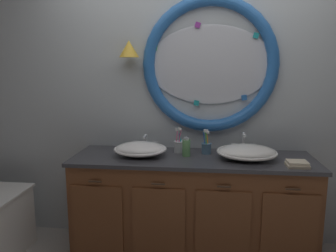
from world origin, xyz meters
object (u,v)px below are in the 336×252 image
object	(u,v)px
toothbrush_holder_left	(179,146)
toothbrush_holder_right	(206,147)
sink_basin_right	(247,152)
sink_basin_left	(140,149)
soap_dispenser	(186,147)
folded_hand_towel	(297,164)

from	to	relation	value
toothbrush_holder_left	toothbrush_holder_right	xyz separation A→B (m)	(0.23, -0.01, -0.00)
sink_basin_right	toothbrush_holder_right	size ratio (longest dim) A/B	2.27
toothbrush_holder_left	toothbrush_holder_right	world-z (taller)	toothbrush_holder_left
toothbrush_holder_right	sink_basin_right	bearing A→B (deg)	-24.28
sink_basin_left	toothbrush_holder_left	bearing A→B (deg)	27.24
sink_basin_right	toothbrush_holder_right	bearing A→B (deg)	155.72
soap_dispenser	sink_basin_left	bearing A→B (deg)	-173.26
sink_basin_left	soap_dispenser	bearing A→B (deg)	6.74
toothbrush_holder_right	soap_dispenser	bearing A→B (deg)	-148.94
sink_basin_left	soap_dispenser	distance (m)	0.37
sink_basin_right	toothbrush_holder_left	world-z (taller)	toothbrush_holder_left
sink_basin_right	soap_dispenser	bearing A→B (deg)	174.74
soap_dispenser	folded_hand_towel	distance (m)	0.85
folded_hand_towel	toothbrush_holder_left	bearing A→B (deg)	160.55
sink_basin_left	toothbrush_holder_right	world-z (taller)	toothbrush_holder_right
toothbrush_holder_left	sink_basin_right	bearing A→B (deg)	-15.94
sink_basin_right	toothbrush_holder_left	distance (m)	0.57
sink_basin_right	toothbrush_holder_left	xyz separation A→B (m)	(-0.54, 0.16, -0.00)
sink_basin_left	toothbrush_holder_left	size ratio (longest dim) A/B	1.95
sink_basin_left	folded_hand_towel	size ratio (longest dim) A/B	2.81
sink_basin_left	sink_basin_right	xyz separation A→B (m)	(0.85, -0.00, -0.00)
toothbrush_holder_left	toothbrush_holder_right	distance (m)	0.23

